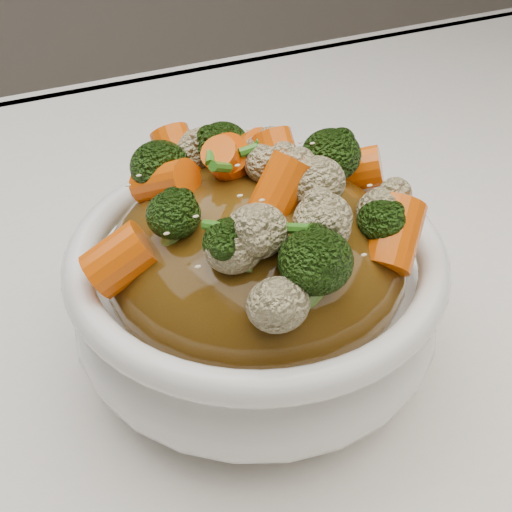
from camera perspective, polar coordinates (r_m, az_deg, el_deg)
name	(u,v)px	position (r m, az deg, el deg)	size (l,w,h in m)	color
tablecloth	(356,369)	(0.43, 7.98, -8.95)	(1.20, 0.80, 0.04)	white
bowl	(256,299)	(0.38, 0.00, -3.42)	(0.19, 0.19, 0.08)	white
sauce_base	(256,260)	(0.37, 0.00, -0.33)	(0.15, 0.15, 0.08)	#51340E
carrots	(256,166)	(0.33, 0.00, 7.18)	(0.15, 0.15, 0.04)	#FA6108
broccoli	(256,168)	(0.33, 0.00, 7.05)	(0.15, 0.15, 0.04)	black
cauliflower	(256,171)	(0.33, 0.00, 6.78)	(0.15, 0.15, 0.03)	#C1B484
scallions	(256,165)	(0.33, 0.00, 7.31)	(0.12, 0.12, 0.02)	#30731A
sesame_seeds	(256,165)	(0.33, 0.00, 7.31)	(0.14, 0.14, 0.01)	beige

